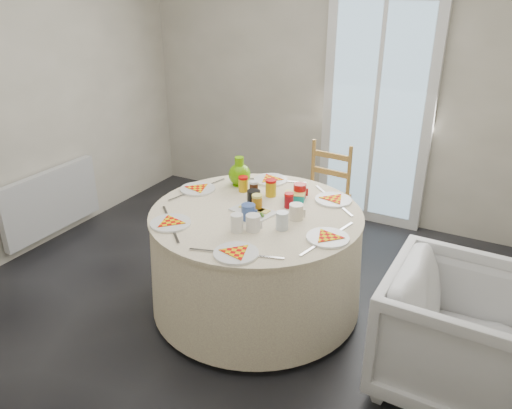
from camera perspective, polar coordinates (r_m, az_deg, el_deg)
The scene contains 14 objects.
floor at distance 3.62m, azimuth -3.00°, elevation -12.31°, with size 4.00×4.00×0.00m, color black.
wall_back at distance 4.80m, azimuth 9.38°, elevation 13.77°, with size 4.00×0.02×2.60m, color #BCB5A3.
wall_left at distance 4.39m, azimuth -26.81°, elevation 10.53°, with size 0.02×4.00×2.60m, color #BCB5A3.
glass_door at distance 4.69m, azimuth 13.63°, elevation 10.04°, with size 1.00×0.08×2.10m, color silver.
radiator at distance 4.73m, azimuth -22.39°, elevation 0.33°, with size 0.07×1.00×0.55m, color silver.
table at distance 3.50m, azimuth 0.00°, elevation -6.35°, with size 1.46×1.46×0.74m, color #FAF0BA.
wooden_chair at distance 4.32m, azimuth 7.45°, elevation 1.15°, with size 0.40×0.38×0.90m, color #BE8042, non-canonical shape.
armchair at distance 3.04m, azimuth 22.19°, elevation -13.39°, with size 0.79×0.74×0.82m, color silver.
place_settings at distance 3.31m, azimuth 0.00°, elevation -0.47°, with size 1.40×1.40×0.03m, color silver, non-canonical shape.
jar_cluster at distance 3.49m, azimuth 0.93°, elevation 1.79°, with size 0.47×0.23×0.14m, color #A67921, non-canonical shape.
butter_tub at distance 3.50m, azimuth 4.47°, elevation 1.12°, with size 0.14×0.10×0.06m, color #0B9A91.
green_pitcher at distance 3.72m, azimuth -1.91°, elevation 4.05°, with size 0.17×0.17×0.21m, color #579F03, non-canonical shape.
cheese_platter at distance 3.31m, azimuth -0.32°, elevation -0.46°, with size 0.29×0.18×0.04m, color silver, non-canonical shape.
mugs_glasses at distance 3.23m, azimuth 1.52°, elevation -0.35°, with size 0.68×0.68×0.13m, color gray, non-canonical shape.
Camera 1 is at (1.53, -2.46, 2.17)m, focal length 35.00 mm.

